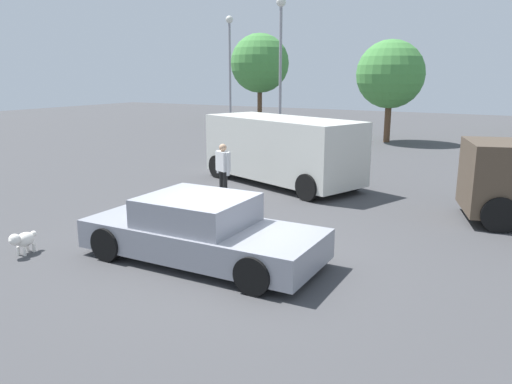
# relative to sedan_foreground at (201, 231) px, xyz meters

# --- Properties ---
(ground_plane) EXTENTS (80.00, 80.00, 0.00)m
(ground_plane) POSITION_rel_sedan_foreground_xyz_m (0.31, 0.22, -0.56)
(ground_plane) COLOR #424244
(sedan_foreground) EXTENTS (4.55, 2.03, 1.22)m
(sedan_foreground) POSITION_rel_sedan_foreground_xyz_m (0.00, 0.00, 0.00)
(sedan_foreground) COLOR gray
(sedan_foreground) RESTS_ON ground_plane
(dog) EXTENTS (0.35, 0.66, 0.47)m
(dog) POSITION_rel_sedan_foreground_xyz_m (-3.15, -1.49, -0.27)
(dog) COLOR white
(dog) RESTS_ON ground_plane
(van_white) EXTENTS (5.73, 3.70, 2.08)m
(van_white) POSITION_rel_sedan_foreground_xyz_m (-1.76, 6.72, 0.57)
(van_white) COLOR silver
(van_white) RESTS_ON ground_plane
(pedestrian) EXTENTS (0.53, 0.37, 1.53)m
(pedestrian) POSITION_rel_sedan_foreground_xyz_m (-2.31, 4.23, 0.34)
(pedestrian) COLOR black
(pedestrian) RESTS_ON ground_plane
(light_post_near) EXTENTS (0.44, 0.44, 6.84)m
(light_post_near) POSITION_rel_sedan_foreground_xyz_m (-11.84, 19.45, 4.03)
(light_post_near) COLOR gray
(light_post_near) RESTS_ON ground_plane
(light_post_far) EXTENTS (0.44, 0.44, 6.85)m
(light_post_far) POSITION_rel_sedan_foreground_xyz_m (-5.78, 14.44, 4.04)
(light_post_far) COLOR gray
(light_post_far) RESTS_ON ground_plane
(tree_back_center) EXTENTS (4.19, 4.19, 6.28)m
(tree_back_center) POSITION_rel_sedan_foreground_xyz_m (-12.91, 25.09, 3.61)
(tree_back_center) COLOR brown
(tree_back_center) RESTS_ON ground_plane
(tree_far_right) EXTENTS (3.39, 3.39, 5.10)m
(tree_far_right) POSITION_rel_sedan_foreground_xyz_m (-1.62, 18.37, 2.83)
(tree_far_right) COLOR brown
(tree_far_right) RESTS_ON ground_plane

